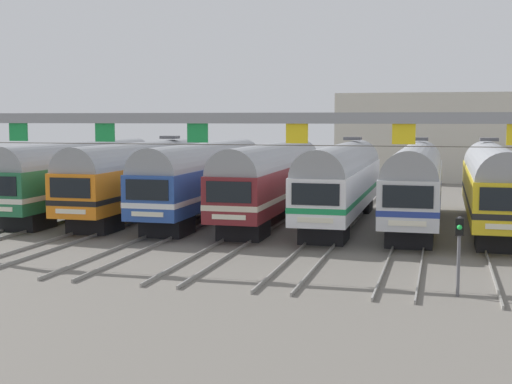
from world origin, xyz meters
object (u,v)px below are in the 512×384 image
(commuter_train_orange, at_px, (141,175))
(commuter_train_blue, at_px, (205,176))
(commuter_train_silver, at_px, (416,181))
(yard_signal_mast, at_px, (459,241))
(commuter_train_white, at_px, (342,179))
(catenary_gantry, at_px, (198,137))
(commuter_train_green, at_px, (80,174))
(commuter_train_yellow, at_px, (493,182))
(commuter_train_maroon, at_px, (272,178))

(commuter_train_orange, height_order, commuter_train_blue, commuter_train_orange)
(commuter_train_silver, relative_size, yard_signal_mast, 6.39)
(commuter_train_orange, distance_m, commuter_train_white, 12.75)
(commuter_train_orange, xyz_separation_m, catenary_gantry, (8.50, -13.50, 2.76))
(commuter_train_green, distance_m, yard_signal_mast, 28.58)
(catenary_gantry, bearing_deg, commuter_train_green, 133.38)
(commuter_train_blue, xyz_separation_m, commuter_train_yellow, (17.00, 0.00, 0.00))
(catenary_gantry, bearing_deg, yard_signal_mast, -15.45)
(commuter_train_blue, height_order, commuter_train_maroon, same)
(commuter_train_green, relative_size, commuter_train_yellow, 1.00)
(commuter_train_silver, distance_m, commuter_train_yellow, 4.25)
(commuter_train_maroon, distance_m, commuter_train_silver, 8.50)
(commuter_train_green, height_order, commuter_train_orange, commuter_train_orange)
(catenary_gantry, bearing_deg, commuter_train_maroon, 90.00)
(commuter_train_green, bearing_deg, yard_signal_mast, -35.10)
(commuter_train_green, xyz_separation_m, catenary_gantry, (12.75, -13.49, 2.76))
(commuter_train_green, distance_m, catenary_gantry, 18.77)
(commuter_train_orange, distance_m, yard_signal_mast, 25.23)
(commuter_train_orange, bearing_deg, yard_signal_mast, -40.67)
(commuter_train_maroon, bearing_deg, yard_signal_mast, -57.11)
(yard_signal_mast, bearing_deg, commuter_train_blue, 132.16)
(commuter_train_yellow, distance_m, catenary_gantry, 18.77)
(commuter_train_orange, xyz_separation_m, commuter_train_yellow, (21.25, 0.00, 0.00))
(commuter_train_orange, height_order, yard_signal_mast, commuter_train_orange)
(commuter_train_white, relative_size, commuter_train_yellow, 1.00)
(commuter_train_yellow, bearing_deg, catenary_gantry, -133.37)
(commuter_train_maroon, xyz_separation_m, commuter_train_silver, (8.50, 0.00, 0.00))
(commuter_train_green, xyz_separation_m, commuter_train_maroon, (12.75, 0.00, 0.00))
(commuter_train_maroon, relative_size, commuter_train_silver, 1.00)
(commuter_train_white, xyz_separation_m, commuter_train_yellow, (8.50, 0.00, 0.00))
(commuter_train_blue, xyz_separation_m, commuter_train_maroon, (4.25, 0.00, 0.00))
(commuter_train_yellow, distance_m, yard_signal_mast, 16.59)
(commuter_train_white, bearing_deg, commuter_train_maroon, -179.94)
(commuter_train_white, height_order, commuter_train_silver, same)
(commuter_train_green, height_order, yard_signal_mast, commuter_train_green)
(commuter_train_blue, xyz_separation_m, yard_signal_mast, (14.88, -16.43, -0.71))
(commuter_train_maroon, height_order, commuter_train_yellow, commuter_train_yellow)
(commuter_train_orange, bearing_deg, commuter_train_silver, 0.00)
(commuter_train_blue, distance_m, commuter_train_silver, 12.75)
(commuter_train_silver, height_order, catenary_gantry, catenary_gantry)
(commuter_train_maroon, relative_size, commuter_train_yellow, 1.00)
(commuter_train_orange, height_order, commuter_train_white, same)
(commuter_train_orange, bearing_deg, catenary_gantry, -57.80)
(commuter_train_green, height_order, catenary_gantry, catenary_gantry)
(commuter_train_orange, bearing_deg, commuter_train_white, 0.00)
(catenary_gantry, bearing_deg, commuter_train_yellow, 46.63)
(commuter_train_yellow, bearing_deg, commuter_train_green, -179.99)
(commuter_train_maroon, height_order, yard_signal_mast, commuter_train_maroon)
(commuter_train_orange, relative_size, yard_signal_mast, 6.39)
(commuter_train_yellow, height_order, yard_signal_mast, commuter_train_yellow)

